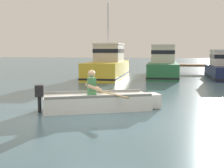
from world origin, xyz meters
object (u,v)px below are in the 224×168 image
at_px(moored_boat_green, 163,65).
at_px(moored_boat_navy, 224,68).
at_px(rowboat_with_person, 99,101).
at_px(moored_boat_yellow, 108,65).

distance_m(moored_boat_green, moored_boat_navy, 3.75).
height_order(rowboat_with_person, moored_boat_green, moored_boat_green).
xyz_separation_m(moored_boat_yellow, moored_boat_navy, (7.19, 0.62, -0.16)).
relative_size(rowboat_with_person, moored_boat_navy, 0.71).
bearing_deg(rowboat_with_person, moored_boat_yellow, 99.18).
height_order(moored_boat_yellow, moored_boat_navy, moored_boat_yellow).
distance_m(moored_boat_yellow, moored_boat_green, 3.54).
bearing_deg(moored_boat_green, moored_boat_navy, -3.30).
bearing_deg(moored_boat_yellow, moored_boat_navy, 4.95).
relative_size(moored_boat_green, moored_boat_navy, 1.06).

